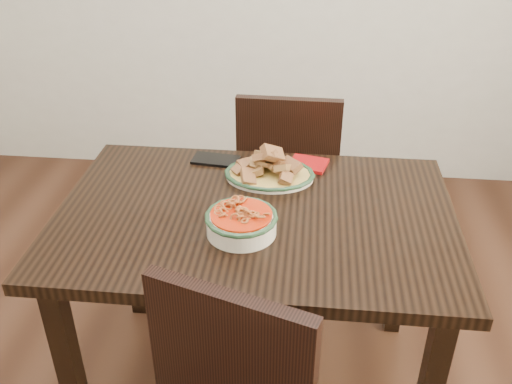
# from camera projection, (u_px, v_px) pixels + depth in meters

# --- Properties ---
(dining_table) EXTENTS (1.23, 0.82, 0.75)m
(dining_table) POSITION_uv_depth(u_px,v_px,m) (255.00, 237.00, 1.82)
(dining_table) COLOR black
(dining_table) RESTS_ON ground
(chair_far) EXTENTS (0.43, 0.43, 0.89)m
(chair_far) POSITION_uv_depth(u_px,v_px,m) (289.00, 173.00, 2.50)
(chair_far) COLOR black
(chair_far) RESTS_ON ground
(fish_plate) EXTENTS (0.30, 0.23, 0.11)m
(fish_plate) POSITION_uv_depth(u_px,v_px,m) (270.00, 166.00, 1.93)
(fish_plate) COLOR beige
(fish_plate) RESTS_ON dining_table
(noodle_bowl) EXTENTS (0.21, 0.21, 0.08)m
(noodle_bowl) POSITION_uv_depth(u_px,v_px,m) (241.00, 220.00, 1.65)
(noodle_bowl) COLOR white
(noodle_bowl) RESTS_ON dining_table
(smartphone) EXTENTS (0.17, 0.11, 0.01)m
(smartphone) POSITION_uv_depth(u_px,v_px,m) (216.00, 160.00, 2.05)
(smartphone) COLOR black
(smartphone) RESTS_ON dining_table
(napkin) EXTENTS (0.15, 0.14, 0.01)m
(napkin) POSITION_uv_depth(u_px,v_px,m) (308.00, 164.00, 2.03)
(napkin) COLOR #970A0B
(napkin) RESTS_ON dining_table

